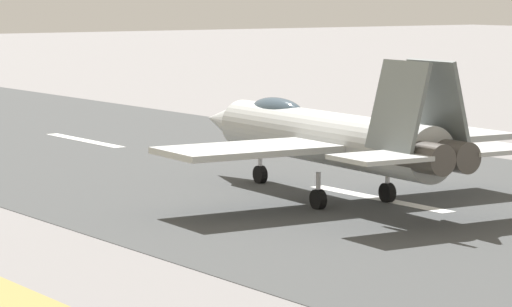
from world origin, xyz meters
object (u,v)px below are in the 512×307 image
marker_cone_mid (473,154)px  marker_cone_far (252,123)px  fighter_jet (325,136)px  crew_person (302,133)px

marker_cone_mid → marker_cone_far: 18.71m
fighter_jet → marker_cone_mid: (5.41, -13.28, -2.22)m
fighter_jet → crew_person: fighter_jet is taller
crew_person → marker_cone_mid: (-8.12, -4.21, -0.56)m
crew_person → marker_cone_mid: bearing=-152.6°
marker_cone_mid → crew_person: bearing=27.4°
marker_cone_far → marker_cone_mid: bearing=180.0°
marker_cone_mid → fighter_jet: bearing=112.2°
crew_person → marker_cone_far: 11.41m
marker_cone_far → fighter_jet: bearing=151.2°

